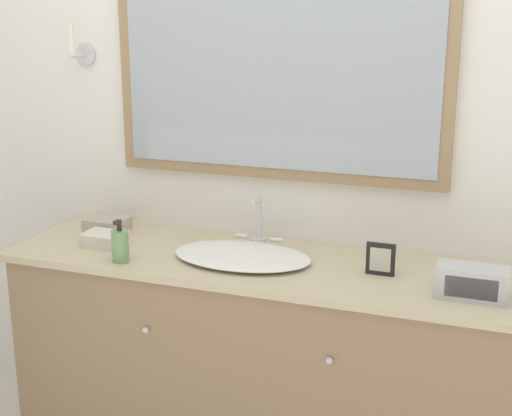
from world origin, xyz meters
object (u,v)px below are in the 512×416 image
object	(u,v)px
soap_bottle	(120,245)
picture_frame	(381,259)
sink_basin	(243,255)
appliance_box	(472,282)

from	to	relation	value
soap_bottle	picture_frame	xyz separation A→B (m)	(0.94, 0.19, -0.00)
soap_bottle	picture_frame	bearing A→B (deg)	11.46
sink_basin	appliance_box	bearing A→B (deg)	-6.19
sink_basin	picture_frame	distance (m)	0.52
appliance_box	picture_frame	bearing A→B (deg)	161.92
soap_bottle	picture_frame	size ratio (longest dim) A/B	1.38
appliance_box	picture_frame	world-z (taller)	picture_frame
sink_basin	soap_bottle	bearing A→B (deg)	-157.22
sink_basin	soap_bottle	distance (m)	0.46
picture_frame	soap_bottle	bearing A→B (deg)	-168.54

